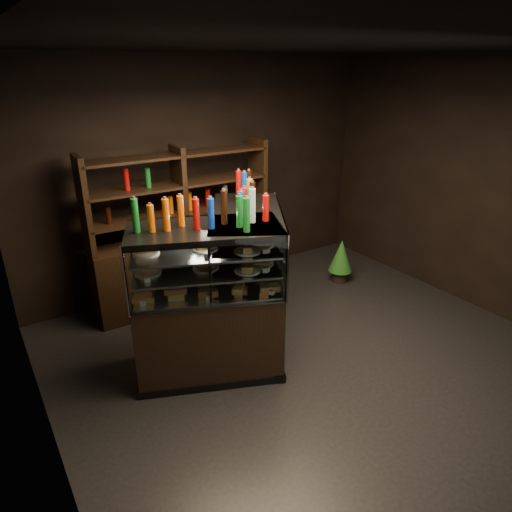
{
  "coord_description": "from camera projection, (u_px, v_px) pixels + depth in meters",
  "views": [
    {
      "loc": [
        -2.68,
        -2.88,
        2.88
      ],
      "look_at": [
        -0.47,
        0.5,
        1.16
      ],
      "focal_mm": 32.0,
      "sensor_mm": 36.0,
      "label": 1
    }
  ],
  "objects": [
    {
      "name": "food_display",
      "position": [
        227.0,
        256.0,
        4.41
      ],
      "size": [
        1.61,
        1.19,
        0.47
      ],
      "color": "#CB8249",
      "rests_on": "display_case"
    },
    {
      "name": "room_shell",
      "position": [
        333.0,
        180.0,
        3.94
      ],
      "size": [
        5.02,
        5.02,
        3.01
      ],
      "color": "black",
      "rests_on": "ground"
    },
    {
      "name": "back_shelving",
      "position": [
        184.0,
        257.0,
        5.76
      ],
      "size": [
        2.27,
        0.46,
        2.0
      ],
      "rotation": [
        0.0,
        0.0,
        -0.02
      ],
      "color": "black",
      "rests_on": "ground"
    },
    {
      "name": "potted_conifer",
      "position": [
        341.0,
        255.0,
        6.36
      ],
      "size": [
        0.33,
        0.33,
        0.71
      ],
      "rotation": [
        0.0,
        0.0,
        -0.03
      ],
      "color": "black",
      "rests_on": "ground"
    },
    {
      "name": "display_case",
      "position": [
        229.0,
        314.0,
        4.66
      ],
      "size": [
        2.01,
        1.58,
        1.54
      ],
      "rotation": [
        0.0,
        0.0,
        0.32
      ],
      "color": "black",
      "rests_on": "ground"
    },
    {
      "name": "bottles_top",
      "position": [
        225.0,
        204.0,
        4.21
      ],
      "size": [
        1.44,
        1.05,
        0.3
      ],
      "color": "#147223",
      "rests_on": "display_case"
    },
    {
      "name": "ground",
      "position": [
        321.0,
        366.0,
        4.7
      ],
      "size": [
        5.0,
        5.0,
        0.0
      ],
      "primitive_type": "plane",
      "color": "black",
      "rests_on": "ground"
    }
  ]
}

